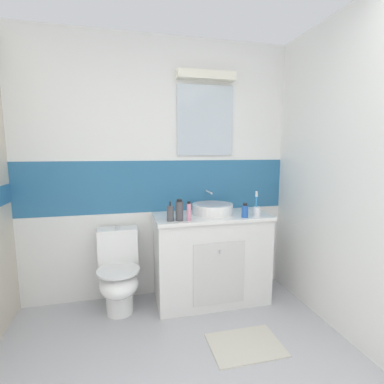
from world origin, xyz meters
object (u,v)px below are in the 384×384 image
sink_basin (212,208)px  soap_dispenser (170,213)px  toothbrush_cup (257,210)px  toilet (119,274)px  lotion_bottle_short (245,211)px  mouthwash_bottle (179,211)px  deodorant_spray_can (189,212)px

sink_basin → soap_dispenser: sink_basin is taller
toothbrush_cup → toilet: bearing=172.6°
lotion_bottle_short → mouthwash_bottle: size_ratio=0.69×
toilet → deodorant_spray_can: 0.86m
sink_basin → lotion_bottle_short: size_ratio=3.36×
toilet → deodorant_spray_can: bearing=-16.8°
soap_dispenser → deodorant_spray_can: 0.16m
toilet → lotion_bottle_short: 1.27m
toothbrush_cup → soap_dispenser: 0.80m
sink_basin → mouthwash_bottle: bearing=-150.3°
lotion_bottle_short → toilet: bearing=170.7°
toilet → soap_dispenser: (0.45, -0.16, 0.57)m
sink_basin → lotion_bottle_short: 0.33m
deodorant_spray_can → mouthwash_bottle: 0.08m
sink_basin → toilet: (-0.89, -0.04, -0.55)m
toilet → lotion_bottle_short: size_ratio=5.82×
toilet → toothbrush_cup: bearing=-7.4°
sink_basin → mouthwash_bottle: sink_basin is taller
lotion_bottle_short → mouthwash_bottle: (-0.60, 0.02, 0.03)m
sink_basin → deodorant_spray_can: 0.36m
deodorant_spray_can → mouthwash_bottle: mouthwash_bottle is taller
sink_basin → toothbrush_cup: bearing=-29.3°
toothbrush_cup → deodorant_spray_can: toothbrush_cup is taller
toothbrush_cup → mouthwash_bottle: bearing=-179.8°
toilet → soap_dispenser: size_ratio=4.36×
toothbrush_cup → mouthwash_bottle: (-0.72, -0.00, 0.03)m
toilet → toothbrush_cup: (1.25, -0.16, 0.56)m
toilet → deodorant_spray_can: (0.61, -0.18, 0.58)m
toilet → mouthwash_bottle: 0.81m
deodorant_spray_can → lotion_bottle_short: (0.52, -0.00, -0.02)m
toothbrush_cup → mouthwash_bottle: toothbrush_cup is taller
lotion_bottle_short → soap_dispenser: bearing=178.0°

